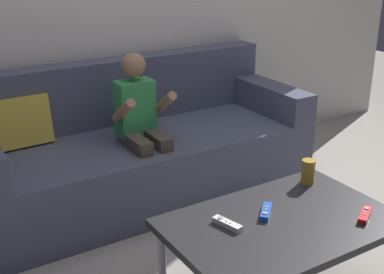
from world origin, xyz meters
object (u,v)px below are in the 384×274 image
object	(u,v)px
soda_can	(308,172)
game_remote_red_near_edge	(365,215)
game_remote_white_far_corner	(227,224)
couch	(138,151)
person_seated_on_couch	(142,124)
coffee_table	(281,227)
game_remote_blue_center	(266,212)

from	to	relation	value
soda_can	game_remote_red_near_edge	bearing A→B (deg)	-93.65
game_remote_red_near_edge	game_remote_white_far_corner	size ratio (longest dim) A/B	0.96
couch	person_seated_on_couch	world-z (taller)	person_seated_on_couch
soda_can	coffee_table	bearing A→B (deg)	-148.78
game_remote_blue_center	game_remote_white_far_corner	bearing A→B (deg)	178.55
coffee_table	soda_can	size ratio (longest dim) A/B	8.04
soda_can	game_remote_white_far_corner	bearing A→B (deg)	-167.57
couch	game_remote_white_far_corner	distance (m)	1.19
person_seated_on_couch	coffee_table	world-z (taller)	person_seated_on_couch
game_remote_red_near_edge	game_remote_white_far_corner	world-z (taller)	same
game_remote_white_far_corner	coffee_table	bearing A→B (deg)	-20.17
coffee_table	game_remote_blue_center	distance (m)	0.09
couch	person_seated_on_couch	distance (m)	0.31
game_remote_red_near_edge	game_remote_blue_center	size ratio (longest dim) A/B	1.10
coffee_table	game_remote_red_near_edge	distance (m)	0.37
game_remote_white_far_corner	couch	bearing A→B (deg)	82.25
person_seated_on_couch	soda_can	world-z (taller)	person_seated_on_couch
person_seated_on_couch	game_remote_white_far_corner	bearing A→B (deg)	-96.16
person_seated_on_couch	game_remote_white_far_corner	world-z (taller)	person_seated_on_couch
couch	game_remote_red_near_edge	size ratio (longest dim) A/B	15.03
person_seated_on_couch	game_remote_red_near_edge	world-z (taller)	person_seated_on_couch
couch	game_remote_red_near_edge	distance (m)	1.48
game_remote_blue_center	couch	bearing A→B (deg)	92.16
game_remote_blue_center	coffee_table	bearing A→B (deg)	-73.51
coffee_table	game_remote_white_far_corner	distance (m)	0.25
person_seated_on_couch	soda_can	distance (m)	0.99
person_seated_on_couch	coffee_table	distance (m)	1.10
coffee_table	game_remote_red_near_edge	size ratio (longest dim) A/B	7.07
coffee_table	game_remote_white_far_corner	xyz separation A→B (m)	(-0.23, 0.08, 0.05)
person_seated_on_couch	game_remote_red_near_edge	distance (m)	1.33
couch	game_remote_white_far_corner	size ratio (longest dim) A/B	14.43
person_seated_on_couch	game_remote_red_near_edge	xyz separation A→B (m)	(0.44, -1.25, -0.12)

